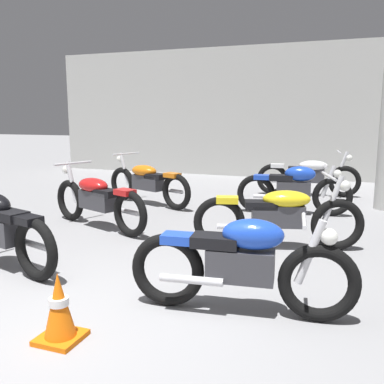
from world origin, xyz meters
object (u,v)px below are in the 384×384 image
Objects in this scene: motorcycle_right_row_1 at (279,215)px; motorcycle_right_row_2 at (294,188)px; motorcycle_left_row_0 at (0,228)px; traffic_cone at (59,308)px; motorcycle_right_row_3 at (309,175)px; motorcycle_left_row_1 at (97,199)px; motorcycle_right_row_0 at (242,263)px; motorcycle_left_row_2 at (147,181)px.

motorcycle_right_row_1 is 1.08× the size of motorcycle_right_row_2.
traffic_cone is (1.62, -1.10, -0.20)m from motorcycle_left_row_0.
motorcycle_right_row_1 is at bearing -90.37° from motorcycle_right_row_3.
motorcycle_right_row_3 is (2.79, 3.87, 0.00)m from motorcycle_left_row_1.
motorcycle_right_row_3 is at bearing 89.63° from motorcycle_right_row_1.
motorcycle_right_row_2 is at bearing 91.56° from motorcycle_right_row_1.
motorcycle_right_row_2 is 5.10m from traffic_cone.
motorcycle_right_row_1 is 3.93× the size of traffic_cone.
motorcycle_left_row_0 is 4.75m from motorcycle_right_row_2.
motorcycle_right_row_1 is at bearing 32.05° from motorcycle_left_row_0.
motorcycle_right_row_2 is (-0.04, 4.05, 0.00)m from motorcycle_right_row_0.
motorcycle_left_row_2 is 3.49m from motorcycle_right_row_3.
motorcycle_right_row_2 is 0.91× the size of motorcycle_right_row_3.
motorcycle_right_row_3 is (2.85, 5.75, -0.01)m from motorcycle_left_row_0.
motorcycle_left_row_2 reaches higher than motorcycle_right_row_2.
motorcycle_right_row_0 is 4.05m from motorcycle_right_row_2.
traffic_cone is at bearing -142.24° from motorcycle_right_row_0.
motorcycle_right_row_3 is (0.03, 3.98, 0.00)m from motorcycle_right_row_1.
motorcycle_right_row_3 is at bearing 87.50° from motorcycle_right_row_2.
motorcycle_left_row_2 reaches higher than motorcycle_right_row_0.
motorcycle_right_row_1 and motorcycle_right_row_3 have the same top height.
motorcycle_right_row_0 is at bearing -3.79° from motorcycle_left_row_0.
motorcycle_left_row_0 is at bearing -147.95° from motorcycle_right_row_1.
motorcycle_right_row_0 is 5.93m from motorcycle_right_row_3.
motorcycle_right_row_0 is 1.00× the size of motorcycle_right_row_2.
motorcycle_right_row_0 is at bearing -54.43° from motorcycle_left_row_2.
motorcycle_right_row_3 reaches higher than traffic_cone.
motorcycle_left_row_2 is at bearing 91.71° from motorcycle_left_row_1.
motorcycle_right_row_3 is 6.96m from traffic_cone.
motorcycle_right_row_2 is at bearing -92.50° from motorcycle_right_row_3.
motorcycle_right_row_1 is at bearing -2.22° from motorcycle_left_row_1.
motorcycle_right_row_2 is at bearing 90.51° from motorcycle_right_row_0.
motorcycle_left_row_1 is at bearing -125.77° from motorcycle_right_row_3.
motorcycle_left_row_1 is 3.43m from motorcycle_right_row_0.
motorcycle_left_row_0 is 3.72m from motorcycle_left_row_2.
motorcycle_left_row_0 is 1.97m from traffic_cone.
traffic_cone is (-1.23, -6.85, -0.19)m from motorcycle_right_row_3.
motorcycle_right_row_0 is at bearing -36.95° from motorcycle_left_row_1.
motorcycle_left_row_1 is 0.95× the size of motorcycle_right_row_3.
motorcycle_left_row_2 is 0.96× the size of motorcycle_right_row_3.
motorcycle_left_row_1 is 1.00× the size of motorcycle_left_row_2.
motorcycle_left_row_2 is 0.98× the size of motorcycle_right_row_1.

